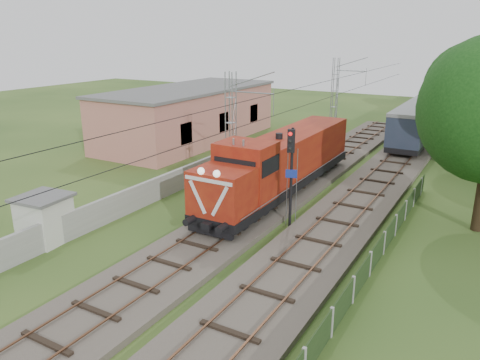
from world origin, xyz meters
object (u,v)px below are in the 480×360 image
Objects in this scene: locomotive at (282,162)px; signal_post at (291,161)px; relay_hut at (45,219)px; coach_rake at (467,80)px.

locomotive is 5.64m from signal_post.
signal_post reaches higher than relay_hut.
relay_hut is at bearing -120.59° from locomotive.
locomotive is 14.58m from relay_hut.
signal_post is (2.71, -4.70, 1.56)m from locomotive.
coach_rake is at bearing 88.14° from signal_post.
locomotive is at bearing 119.92° from signal_post.
signal_post is 2.14× the size of relay_hut.
coach_rake is 40.98× the size of relay_hut.
locomotive reaches higher than coach_rake.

